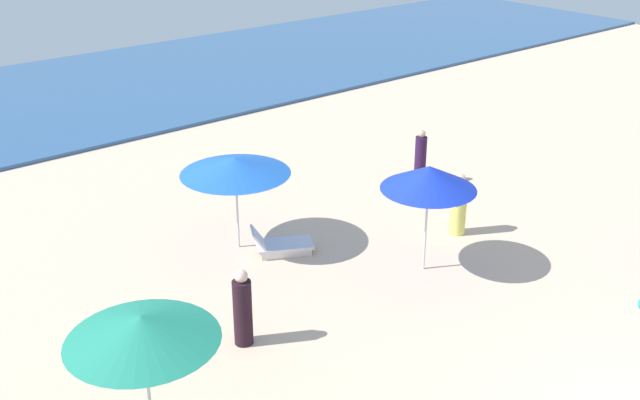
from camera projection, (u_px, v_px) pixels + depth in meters
name	position (u px, v px, depth m)	size (l,w,h in m)	color
ocean	(54.00, 99.00, 28.56)	(60.00, 11.85, 0.12)	#2D5585
umbrella_1	(235.00, 166.00, 17.03)	(2.48, 2.48, 2.20)	silver
lounge_chair_1_0	(280.00, 244.00, 17.47)	(1.53, 1.23, 0.64)	silver
umbrella_2	(429.00, 178.00, 16.02)	(2.03, 2.03, 2.42)	silver
umbrella_3	(142.00, 329.00, 10.40)	(2.14, 2.14, 2.62)	silver
beachgoer_0	(420.00, 159.00, 21.06)	(0.45, 0.45, 1.54)	#291438
beachgoer_1	(243.00, 310.00, 14.03)	(0.50, 0.50, 1.54)	black
beachgoer_2	(458.00, 206.00, 18.21)	(0.53, 0.53, 1.53)	#EFE767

